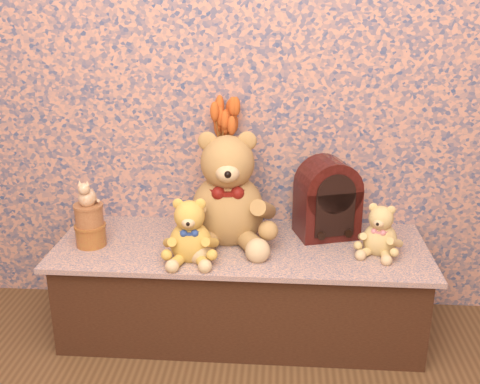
% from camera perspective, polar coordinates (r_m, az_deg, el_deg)
% --- Properties ---
extents(display_shelf, '(1.47, 0.54, 0.39)m').
position_cam_1_polar(display_shelf, '(2.36, 0.09, -9.60)').
color(display_shelf, '#384A73').
rests_on(display_shelf, ground).
extents(teddy_large, '(0.43, 0.49, 0.48)m').
position_cam_1_polar(teddy_large, '(2.23, -1.25, 0.95)').
color(teddy_large, '#A3773F').
rests_on(teddy_large, display_shelf).
extents(teddy_medium, '(0.22, 0.26, 0.26)m').
position_cam_1_polar(teddy_medium, '(2.11, -5.04, -3.48)').
color(teddy_medium, gold).
rests_on(teddy_medium, display_shelf).
extents(teddy_small, '(0.23, 0.25, 0.22)m').
position_cam_1_polar(teddy_small, '(2.22, 13.99, -3.43)').
color(teddy_small, tan).
rests_on(teddy_small, display_shelf).
extents(cathedral_radio, '(0.28, 0.23, 0.33)m').
position_cam_1_polar(cathedral_radio, '(2.32, 8.79, -0.56)').
color(cathedral_radio, black).
rests_on(cathedral_radio, display_shelf).
extents(ceramic_vase, '(0.13, 0.13, 0.19)m').
position_cam_1_polar(ceramic_vase, '(2.42, -1.66, -1.21)').
color(ceramic_vase, tan).
rests_on(ceramic_vase, display_shelf).
extents(dried_stalks, '(0.32, 0.32, 0.47)m').
position_cam_1_polar(dried_stalks, '(2.32, -1.74, 6.48)').
color(dried_stalks, '#D15921').
rests_on(dried_stalks, ceramic_vase).
extents(biscuit_tin_lower, '(0.15, 0.15, 0.09)m').
position_cam_1_polar(biscuit_tin_lower, '(2.32, -14.77, -4.23)').
color(biscuit_tin_lower, '#AC8D32').
rests_on(biscuit_tin_lower, display_shelf).
extents(biscuit_tin_upper, '(0.14, 0.14, 0.08)m').
position_cam_1_polar(biscuit_tin_upper, '(2.29, -14.96, -2.28)').
color(biscuit_tin_upper, tan).
rests_on(biscuit_tin_upper, biscuit_tin_lower).
extents(cat_figurine, '(0.08, 0.09, 0.11)m').
position_cam_1_polar(cat_figurine, '(2.26, -15.17, 0.03)').
color(cat_figurine, silver).
rests_on(cat_figurine, biscuit_tin_upper).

